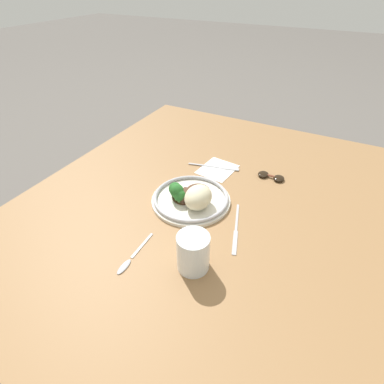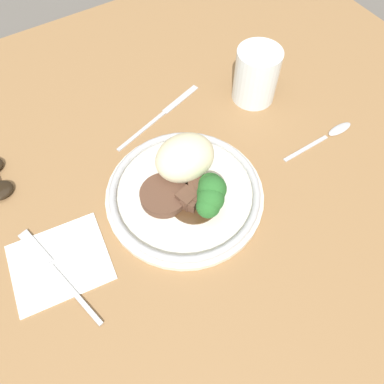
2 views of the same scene
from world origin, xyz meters
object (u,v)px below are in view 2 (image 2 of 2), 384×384
Objects in this scene: knife at (162,114)px; juice_glass at (256,77)px; plate at (188,185)px; fork at (51,266)px; spoon at (331,134)px.

juice_glass is at bearing -33.48° from knife.
plate is 1.33× the size of fork.
spoon is (0.52, -0.02, -0.00)m from fork.
knife is (0.28, 0.18, -0.00)m from fork.
juice_glass is 0.54× the size of fork.
knife is (0.05, 0.17, -0.02)m from plate.
spoon is at bearing -58.06° from knife.
plate is at bearing -150.91° from juice_glass.
knife is at bearing 164.02° from juice_glass.
knife is 1.30× the size of spoon.
fork reaches higher than knife.
plate is at bearing -123.46° from knife.
plate is 0.24m from fork.
plate is 0.29m from spoon.
fork is at bearing -164.32° from juice_glass.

